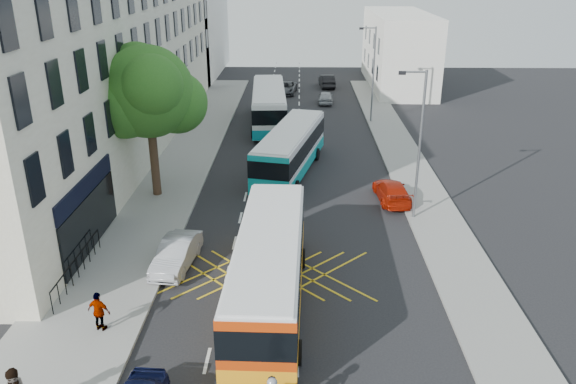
{
  "coord_description": "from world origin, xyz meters",
  "views": [
    {
      "loc": [
        -0.01,
        -16.05,
        13.1
      ],
      "look_at": [
        -0.54,
        10.45,
        2.2
      ],
      "focal_mm": 35.0,
      "sensor_mm": 36.0,
      "label": 1
    }
  ],
  "objects_px": {
    "distant_car_dark": "(327,81)",
    "distant_car_grey": "(286,88)",
    "bus_mid": "(290,150)",
    "bus_near": "(269,268)",
    "parked_car_silver": "(176,254)",
    "red_hatchback": "(392,191)",
    "street_tree": "(148,93)",
    "bus_far": "(269,105)",
    "distant_car_silver": "(326,97)",
    "lamp_near": "(418,139)",
    "lamp_far": "(372,70)",
    "pedestrian_far": "(99,311)"
  },
  "relations": [
    {
      "from": "distant_car_silver",
      "to": "distant_car_dark",
      "type": "bearing_deg",
      "value": -91.23
    },
    {
      "from": "street_tree",
      "to": "red_hatchback",
      "type": "relative_size",
      "value": 2.1
    },
    {
      "from": "bus_mid",
      "to": "distant_car_silver",
      "type": "height_order",
      "value": "bus_mid"
    },
    {
      "from": "distant_car_grey",
      "to": "distant_car_silver",
      "type": "height_order",
      "value": "distant_car_silver"
    },
    {
      "from": "street_tree",
      "to": "distant_car_grey",
      "type": "xyz_separation_m",
      "value": [
        7.11,
        28.64,
        -5.69
      ]
    },
    {
      "from": "bus_far",
      "to": "distant_car_dark",
      "type": "height_order",
      "value": "bus_far"
    },
    {
      "from": "bus_far",
      "to": "parked_car_silver",
      "type": "height_order",
      "value": "bus_far"
    },
    {
      "from": "street_tree",
      "to": "distant_car_dark",
      "type": "xyz_separation_m",
      "value": [
        11.61,
        32.11,
        -5.6
      ]
    },
    {
      "from": "distant_car_dark",
      "to": "red_hatchback",
      "type": "bearing_deg",
      "value": 89.86
    },
    {
      "from": "street_tree",
      "to": "distant_car_dark",
      "type": "distance_m",
      "value": 34.6
    },
    {
      "from": "lamp_far",
      "to": "pedestrian_far",
      "type": "bearing_deg",
      "value": -114.14
    },
    {
      "from": "distant_car_grey",
      "to": "distant_car_dark",
      "type": "bearing_deg",
      "value": 44.45
    },
    {
      "from": "street_tree",
      "to": "red_hatchback",
      "type": "xyz_separation_m",
      "value": [
        14.01,
        -0.38,
        -5.68
      ]
    },
    {
      "from": "lamp_far",
      "to": "bus_mid",
      "type": "bearing_deg",
      "value": -117.94
    },
    {
      "from": "street_tree",
      "to": "parked_car_silver",
      "type": "height_order",
      "value": "street_tree"
    },
    {
      "from": "parked_car_silver",
      "to": "bus_far",
      "type": "bearing_deg",
      "value": 89.79
    },
    {
      "from": "bus_near",
      "to": "distant_car_dark",
      "type": "distance_m",
      "value": 43.63
    },
    {
      "from": "parked_car_silver",
      "to": "red_hatchback",
      "type": "bearing_deg",
      "value": 42.51
    },
    {
      "from": "bus_near",
      "to": "distant_car_grey",
      "type": "xyz_separation_m",
      "value": [
        -0.24,
        39.93,
        -1.05
      ]
    },
    {
      "from": "lamp_far",
      "to": "pedestrian_far",
      "type": "relative_size",
      "value": 4.97
    },
    {
      "from": "distant_car_dark",
      "to": "distant_car_grey",
      "type": "bearing_deg",
      "value": 33.33
    },
    {
      "from": "distant_car_dark",
      "to": "pedestrian_far",
      "type": "height_order",
      "value": "pedestrian_far"
    },
    {
      "from": "distant_car_silver",
      "to": "pedestrian_far",
      "type": "height_order",
      "value": "pedestrian_far"
    },
    {
      "from": "street_tree",
      "to": "red_hatchback",
      "type": "bearing_deg",
      "value": -1.56
    },
    {
      "from": "lamp_near",
      "to": "parked_car_silver",
      "type": "relative_size",
      "value": 2.0
    },
    {
      "from": "street_tree",
      "to": "distant_car_silver",
      "type": "xyz_separation_m",
      "value": [
        11.13,
        24.27,
        -5.69
      ]
    },
    {
      "from": "bus_mid",
      "to": "parked_car_silver",
      "type": "xyz_separation_m",
      "value": [
        -5.04,
        -12.64,
        -0.93
      ]
    },
    {
      "from": "lamp_far",
      "to": "red_hatchback",
      "type": "xyz_separation_m",
      "value": [
        -0.7,
        -17.42,
        -4.01
      ]
    },
    {
      "from": "red_hatchback",
      "to": "parked_car_silver",
      "type": "bearing_deg",
      "value": 31.48
    },
    {
      "from": "bus_far",
      "to": "distant_car_grey",
      "type": "bearing_deg",
      "value": 81.16
    },
    {
      "from": "distant_car_dark",
      "to": "bus_near",
      "type": "bearing_deg",
      "value": 80.04
    },
    {
      "from": "lamp_far",
      "to": "bus_far",
      "type": "distance_m",
      "value": 9.3
    },
    {
      "from": "lamp_far",
      "to": "bus_near",
      "type": "distance_m",
      "value": 29.42
    },
    {
      "from": "pedestrian_far",
      "to": "street_tree",
      "type": "bearing_deg",
      "value": -70.0
    },
    {
      "from": "lamp_near",
      "to": "bus_far",
      "type": "height_order",
      "value": "lamp_near"
    },
    {
      "from": "parked_car_silver",
      "to": "distant_car_grey",
      "type": "relative_size",
      "value": 0.92
    },
    {
      "from": "bus_mid",
      "to": "red_hatchback",
      "type": "distance_m",
      "value": 7.72
    },
    {
      "from": "bus_far",
      "to": "distant_car_dark",
      "type": "relative_size",
      "value": 2.79
    },
    {
      "from": "distant_car_silver",
      "to": "lamp_near",
      "type": "bearing_deg",
      "value": 99.73
    },
    {
      "from": "bus_mid",
      "to": "bus_near",
      "type": "bearing_deg",
      "value": -79.29
    },
    {
      "from": "distant_car_grey",
      "to": "bus_mid",
      "type": "bearing_deg",
      "value": -81.28
    },
    {
      "from": "bus_mid",
      "to": "lamp_far",
      "type": "bearing_deg",
      "value": 74.94
    },
    {
      "from": "distant_car_grey",
      "to": "street_tree",
      "type": "bearing_deg",
      "value": -97.19
    },
    {
      "from": "bus_mid",
      "to": "bus_far",
      "type": "xyz_separation_m",
      "value": [
        -2.02,
        11.77,
        0.14
      ]
    },
    {
      "from": "distant_car_silver",
      "to": "lamp_far",
      "type": "bearing_deg",
      "value": 118.53
    },
    {
      "from": "bus_mid",
      "to": "distant_car_dark",
      "type": "relative_size",
      "value": 2.61
    },
    {
      "from": "bus_far",
      "to": "distant_car_grey",
      "type": "xyz_separation_m",
      "value": [
        1.19,
        12.58,
        -1.12
      ]
    },
    {
      "from": "parked_car_silver",
      "to": "distant_car_silver",
      "type": "bearing_deg",
      "value": 82.68
    },
    {
      "from": "red_hatchback",
      "to": "distant_car_silver",
      "type": "height_order",
      "value": "red_hatchback"
    },
    {
      "from": "pedestrian_far",
      "to": "lamp_far",
      "type": "bearing_deg",
      "value": -98.64
    }
  ]
}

